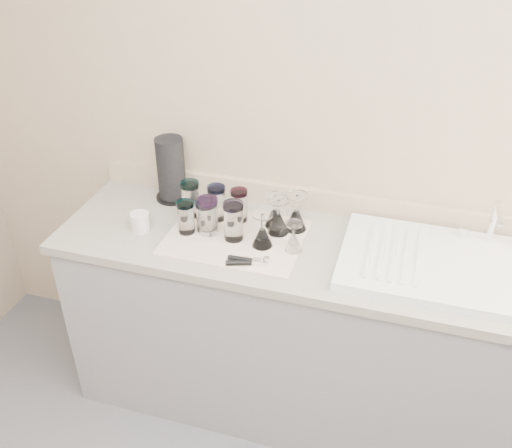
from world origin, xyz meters
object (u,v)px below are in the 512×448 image
(paper_towel_roll, at_px, (171,170))
(can_opener, at_px, (248,261))
(tumbler_extra, at_px, (204,216))
(goblet_back_left, at_px, (274,216))
(tumbler_lavender, at_px, (233,221))
(sink_unit, at_px, (451,266))
(tumbler_blue, at_px, (208,216))
(tumbler_teal, at_px, (191,199))
(goblet_back_right, at_px, (296,217))
(goblet_extra, at_px, (278,221))
(white_mug, at_px, (140,222))
(goblet_front_left, at_px, (262,235))
(tumbler_purple, at_px, (239,205))
(tumbler_magenta, at_px, (186,217))
(goblet_front_right, at_px, (294,241))
(tumbler_cyan, at_px, (217,203))

(paper_towel_roll, bearing_deg, can_opener, -39.36)
(tumbler_extra, relative_size, goblet_back_left, 0.93)
(tumbler_lavender, bearing_deg, sink_unit, 2.92)
(tumbler_extra, bearing_deg, goblet_back_left, 23.47)
(tumbler_blue, relative_size, tumbler_extra, 1.21)
(goblet_back_left, bearing_deg, tumbler_blue, -152.33)
(tumbler_teal, height_order, tumbler_extra, tumbler_teal)
(goblet_back_right, bearing_deg, goblet_extra, -143.90)
(sink_unit, distance_m, white_mug, 1.25)
(goblet_front_left, relative_size, goblet_extra, 0.95)
(tumbler_purple, height_order, goblet_front_left, goblet_front_left)
(sink_unit, height_order, tumbler_teal, sink_unit)
(tumbler_magenta, distance_m, can_opener, 0.34)
(tumbler_blue, xyz_separation_m, goblet_extra, (0.27, 0.09, -0.03))
(tumbler_lavender, height_order, goblet_back_right, tumbler_lavender)
(tumbler_teal, bearing_deg, tumbler_extra, -44.37)
(tumbler_lavender, relative_size, goblet_front_right, 1.33)
(goblet_back_left, relative_size, goblet_back_right, 0.88)
(tumbler_magenta, xyz_separation_m, tumbler_blue, (0.09, 0.02, 0.01))
(goblet_back_left, relative_size, white_mug, 1.21)
(tumbler_cyan, distance_m, tumbler_lavender, 0.17)
(tumbler_purple, distance_m, goblet_front_right, 0.31)
(tumbler_cyan, xyz_separation_m, goblet_back_right, (0.34, 0.02, -0.02))
(tumbler_teal, height_order, goblet_front_right, tumbler_teal)
(goblet_back_right, bearing_deg, tumbler_cyan, -177.04)
(tumbler_teal, bearing_deg, paper_towel_roll, 138.06)
(tumbler_magenta, xyz_separation_m, goblet_back_left, (0.33, 0.15, -0.02))
(goblet_back_left, bearing_deg, can_opener, -95.24)
(can_opener, bearing_deg, tumbler_cyan, 129.19)
(tumbler_blue, relative_size, goblet_back_left, 1.13)
(goblet_extra, bearing_deg, tumbler_extra, -165.91)
(goblet_back_left, xyz_separation_m, goblet_back_right, (0.09, 0.00, 0.01))
(tumbler_cyan, distance_m, goblet_front_left, 0.28)
(tumbler_purple, xyz_separation_m, tumbler_blue, (-0.09, -0.13, 0.01))
(goblet_front_left, bearing_deg, tumbler_extra, 172.02)
(tumbler_extra, distance_m, goblet_back_left, 0.29)
(tumbler_cyan, relative_size, can_opener, 0.95)
(tumbler_teal, xyz_separation_m, tumbler_blue, (0.12, -0.11, 0.00))
(tumbler_blue, distance_m, can_opener, 0.28)
(goblet_back_left, bearing_deg, paper_towel_roll, 168.09)
(tumbler_cyan, relative_size, tumbler_lavender, 0.94)
(tumbler_teal, relative_size, tumbler_extra, 1.20)
(tumbler_extra, relative_size, paper_towel_roll, 0.45)
(tumbler_purple, bearing_deg, goblet_extra, -13.42)
(tumbler_cyan, distance_m, tumbler_magenta, 0.16)
(tumbler_purple, height_order, goblet_back_right, goblet_back_right)
(can_opener, bearing_deg, tumbler_teal, 141.78)
(tumbler_teal, distance_m, tumbler_lavender, 0.26)
(tumbler_purple, relative_size, white_mug, 1.22)
(tumbler_teal, relative_size, goblet_extra, 1.03)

